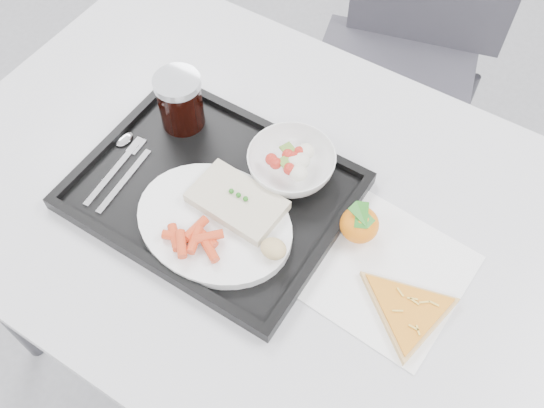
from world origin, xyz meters
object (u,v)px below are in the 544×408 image
dinner_plate (215,223)px  cola_glass (180,100)px  tangerine (359,224)px  pizza_slice (408,311)px  table (266,221)px  chair (409,43)px  tray (213,192)px  salad_bowl (291,164)px

dinner_plate → cola_glass: cola_glass is taller
tangerine → pizza_slice: bearing=-32.4°
table → chair: bearing=92.3°
dinner_plate → cola_glass: 0.24m
chair → tray: size_ratio=2.07×
chair → pizza_slice: size_ratio=4.17×
tangerine → pizza_slice: 0.16m
table → salad_bowl: bearing=81.3°
dinner_plate → salad_bowl: 0.17m
table → dinner_plate: 0.14m
tray → chair: bearing=86.0°
table → salad_bowl: size_ratio=7.89×
tangerine → pizza_slice: size_ratio=0.30×
table → cola_glass: 0.27m
chair → pizza_slice: bearing=-67.5°
table → dinner_plate: bearing=-112.1°
salad_bowl → dinner_plate: bearing=-106.7°
dinner_plate → tray: bearing=128.5°
cola_glass → pizza_slice: 0.53m
cola_glass → dinner_plate: bearing=-40.6°
tray → cola_glass: 0.18m
chair → dinner_plate: 0.86m
tangerine → chair: bearing=105.5°
dinner_plate → table: bearing=67.9°
chair → tray: chair is taller
salad_bowl → pizza_slice: bearing=-23.7°
chair → pizza_slice: chair is taller
dinner_plate → pizza_slice: 0.34m
salad_bowl → table: bearing=-98.7°
salad_bowl → chair: bearing=93.4°
cola_glass → tangerine: cola_glass is taller
chair → salad_bowl: chair is taller
cola_glass → pizza_slice: (0.51, -0.12, -0.06)m
tray → salad_bowl: size_ratio=2.96×
dinner_plate → tangerine: 0.24m
tangerine → pizza_slice: (0.13, -0.08, -0.02)m
cola_glass → tangerine: (0.38, -0.04, -0.04)m
tray → salad_bowl: salad_bowl is taller
tangerine → pizza_slice: tangerine is taller
cola_glass → pizza_slice: bearing=-13.0°
dinner_plate → pizza_slice: dinner_plate is taller
chair → tray: (-0.05, -0.77, 0.22)m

